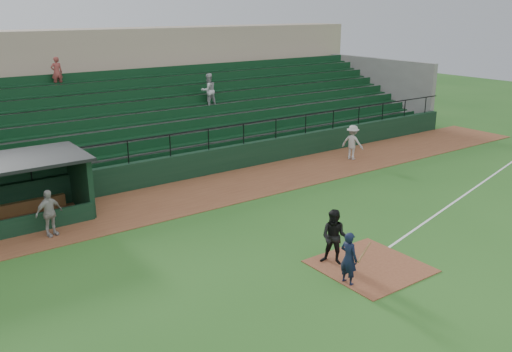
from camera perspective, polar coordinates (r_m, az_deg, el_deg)
ground at (r=17.82m, az=9.54°, el=-8.21°), size 90.00×90.00×0.00m
warning_track at (r=23.66m, az=-4.25°, el=-1.45°), size 40.00×4.00×0.03m
home_plate_dirt at (r=17.21m, az=11.92°, el=-9.27°), size 3.00×3.00×0.03m
foul_line at (r=24.41m, az=20.92°, el=-2.01°), size 17.49×4.44×0.01m
stadium_structure at (r=30.42m, az=-12.81°, el=6.86°), size 38.00×13.08×6.40m
batter_at_plate at (r=15.77m, az=9.76°, el=-8.54°), size 1.01×0.67×1.59m
umpire at (r=16.83m, az=8.27°, el=-6.43°), size 1.03×1.09×1.77m
runner at (r=28.50m, az=10.13°, el=3.50°), size 1.03×1.32×1.80m
dugout_player_a at (r=19.94m, az=-20.97°, el=-3.66°), size 1.05×0.64×1.66m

